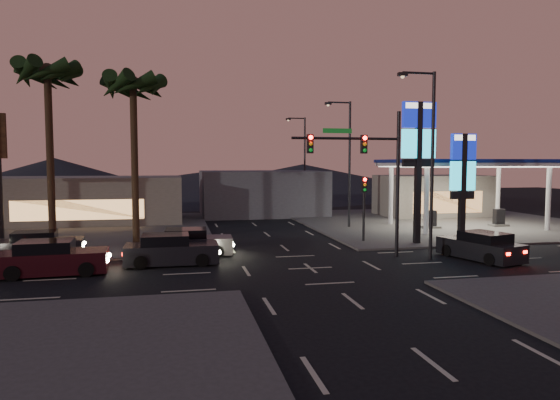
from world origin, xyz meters
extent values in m
plane|color=black|center=(0.00, 0.00, 0.00)|extent=(140.00, 140.00, 0.00)
cube|color=#47443F|center=(16.00, 16.00, 0.06)|extent=(24.00, 24.00, 0.12)
cube|color=#47443F|center=(-16.00, 16.00, 0.06)|extent=(24.00, 24.00, 0.12)
cylinder|color=silver|center=(11.00, 9.00, 2.50)|extent=(0.36, 0.36, 5.00)
cylinder|color=silver|center=(21.00, 9.00, 2.50)|extent=(0.36, 0.36, 5.00)
cylinder|color=silver|center=(11.00, 15.00, 2.50)|extent=(0.36, 0.36, 5.00)
cylinder|color=silver|center=(21.00, 15.00, 2.50)|extent=(0.36, 0.36, 5.00)
cube|color=silver|center=(16.00, 12.00, 5.20)|extent=(12.00, 8.00, 0.50)
cube|color=white|center=(16.00, 12.00, 4.90)|extent=(11.60, 7.60, 0.06)
cube|color=navy|center=(16.00, 12.00, 5.35)|extent=(12.20, 8.20, 0.25)
cube|color=black|center=(13.00, 12.00, 0.80)|extent=(0.80, 0.50, 1.40)
cube|color=black|center=(19.00, 12.00, 0.80)|extent=(0.80, 0.50, 1.40)
cube|color=#726B5B|center=(18.00, 21.00, 2.00)|extent=(10.00, 6.00, 4.00)
cube|color=black|center=(8.50, 5.50, 4.50)|extent=(0.35, 0.35, 9.00)
cube|color=#0D1990|center=(8.50, 5.50, 8.20)|extent=(2.20, 0.30, 1.60)
cube|color=white|center=(8.50, 5.50, 8.75)|extent=(1.98, 0.32, 0.35)
cube|color=#17BADB|center=(8.50, 5.50, 6.40)|extent=(2.20, 0.30, 1.80)
cube|color=black|center=(8.50, 5.50, 5.20)|extent=(2.09, 0.28, 0.50)
cube|color=black|center=(11.00, 4.50, 3.50)|extent=(0.35, 0.35, 7.00)
cube|color=#0D1990|center=(11.00, 4.50, 6.20)|extent=(1.60, 0.30, 1.60)
cube|color=white|center=(11.00, 4.50, 6.75)|extent=(1.44, 0.32, 0.35)
cube|color=#17BADB|center=(11.00, 4.50, 4.40)|extent=(1.60, 0.30, 1.80)
cube|color=black|center=(11.00, 4.50, 3.20)|extent=(1.52, 0.28, 0.50)
cylinder|color=black|center=(5.50, 2.00, 4.00)|extent=(0.20, 0.20, 8.00)
cylinder|color=black|center=(2.50, 2.00, 6.50)|extent=(6.00, 0.14, 0.14)
cube|color=#0C3F14|center=(2.00, 2.00, 6.90)|extent=(1.60, 0.05, 0.25)
cube|color=black|center=(3.50, 2.00, 6.20)|extent=(0.32, 0.25, 1.00)
sphere|color=#FF0C07|center=(3.50, 1.85, 6.53)|extent=(0.22, 0.22, 0.22)
sphere|color=orange|center=(3.50, 1.85, 6.20)|extent=(0.20, 0.20, 0.20)
sphere|color=#0CB226|center=(3.50, 1.85, 5.87)|extent=(0.20, 0.20, 0.20)
cube|color=black|center=(0.50, 2.00, 6.20)|extent=(0.32, 0.25, 1.00)
sphere|color=#FF0C07|center=(0.50, 1.85, 6.53)|extent=(0.22, 0.22, 0.22)
sphere|color=orange|center=(0.50, 1.85, 6.20)|extent=(0.20, 0.20, 0.20)
sphere|color=#0CB226|center=(0.50, 1.85, 5.87)|extent=(0.20, 0.20, 0.20)
cylinder|color=black|center=(5.50, 7.00, 2.00)|extent=(0.16, 0.16, 4.00)
cube|color=black|center=(5.50, 7.00, 3.80)|extent=(0.32, 0.25, 1.00)
sphere|color=#FF0C07|center=(5.50, 6.85, 4.13)|extent=(0.22, 0.22, 0.22)
sphere|color=orange|center=(5.50, 6.85, 3.80)|extent=(0.20, 0.20, 0.20)
sphere|color=#0CB226|center=(5.50, 6.85, 3.47)|extent=(0.20, 0.20, 0.20)
cylinder|color=black|center=(7.00, 1.00, 5.00)|extent=(0.18, 0.18, 10.00)
cylinder|color=black|center=(6.10, 1.00, 9.90)|extent=(1.80, 0.12, 0.12)
cube|color=black|center=(5.20, 1.00, 9.80)|extent=(0.50, 0.25, 0.18)
sphere|color=#FFCC8C|center=(5.20, 1.00, 9.68)|extent=(0.20, 0.20, 0.20)
cylinder|color=black|center=(7.00, 14.00, 5.00)|extent=(0.18, 0.18, 10.00)
cylinder|color=black|center=(6.10, 14.00, 9.90)|extent=(1.80, 0.12, 0.12)
cube|color=black|center=(5.20, 14.00, 9.80)|extent=(0.50, 0.25, 0.18)
sphere|color=#FFCC8C|center=(5.20, 14.00, 9.68)|extent=(0.20, 0.20, 0.20)
cylinder|color=black|center=(7.00, 28.00, 5.00)|extent=(0.18, 0.18, 10.00)
cylinder|color=black|center=(6.10, 28.00, 9.90)|extent=(1.80, 0.12, 0.12)
cube|color=black|center=(5.20, 28.00, 9.80)|extent=(0.50, 0.25, 0.18)
sphere|color=#FFCC8C|center=(5.20, 28.00, 9.68)|extent=(0.20, 0.20, 0.20)
cylinder|color=black|center=(-9.00, 9.50, 5.10)|extent=(0.44, 0.44, 10.20)
sphere|color=black|center=(-9.00, 9.50, 10.20)|extent=(0.90, 0.90, 0.90)
cone|color=black|center=(-7.70, 9.50, 9.90)|extent=(0.90, 2.74, 1.91)
cone|color=black|center=(-8.08, 10.42, 9.90)|extent=(2.57, 2.57, 1.91)
cone|color=black|center=(-9.00, 10.80, 9.90)|extent=(2.74, 0.90, 1.91)
cone|color=black|center=(-9.92, 10.42, 9.90)|extent=(2.57, 2.57, 1.91)
cone|color=black|center=(-10.30, 9.50, 9.90)|extent=(0.90, 2.74, 1.91)
cone|color=black|center=(-9.92, 8.58, 9.90)|extent=(2.57, 2.57, 1.91)
cone|color=black|center=(-9.00, 8.20, 9.90)|extent=(2.74, 0.90, 1.91)
cone|color=black|center=(-8.08, 8.58, 9.90)|extent=(2.57, 2.57, 1.91)
cylinder|color=black|center=(-14.00, 9.50, 5.40)|extent=(0.44, 0.44, 10.80)
sphere|color=black|center=(-14.00, 9.50, 10.80)|extent=(0.90, 0.90, 0.90)
cone|color=black|center=(-12.70, 9.50, 10.50)|extent=(0.90, 2.74, 1.91)
cone|color=black|center=(-13.08, 10.42, 10.50)|extent=(2.57, 2.57, 1.91)
cone|color=black|center=(-14.00, 10.80, 10.50)|extent=(2.74, 0.90, 1.91)
cone|color=black|center=(-14.92, 10.42, 10.50)|extent=(2.57, 2.57, 1.91)
cone|color=black|center=(-15.30, 9.50, 10.50)|extent=(0.90, 2.74, 1.91)
cone|color=black|center=(-14.92, 8.58, 10.50)|extent=(2.57, 2.57, 1.91)
cone|color=black|center=(-14.00, 8.20, 10.50)|extent=(2.74, 0.90, 1.91)
cone|color=black|center=(-13.08, 8.58, 10.50)|extent=(2.57, 2.57, 1.91)
cylinder|color=black|center=(-18.00, 13.00, 3.00)|extent=(0.30, 0.30, 6.00)
cube|color=#726B5B|center=(-14.00, 22.00, 2.00)|extent=(16.00, 8.00, 4.00)
cube|color=#4C4C51|center=(2.00, 26.00, 2.20)|extent=(12.00, 9.00, 4.40)
cone|color=black|center=(-25.00, 60.00, 3.00)|extent=(40.00, 40.00, 6.00)
cone|color=black|center=(15.00, 60.00, 2.50)|extent=(50.00, 50.00, 5.00)
cone|color=black|center=(0.00, 60.00, 2.00)|extent=(60.00, 60.00, 4.00)
cube|color=black|center=(-6.70, 2.35, 0.58)|extent=(4.68, 1.99, 0.96)
cube|color=black|center=(-7.01, 2.35, 1.22)|extent=(2.35, 1.82, 0.69)
cylinder|color=black|center=(-5.20, 3.24, 0.34)|extent=(0.68, 0.26, 0.68)
cylinder|color=black|center=(-5.22, 1.43, 0.34)|extent=(0.68, 0.26, 0.68)
cylinder|color=black|center=(-8.18, 3.26, 0.34)|extent=(0.68, 0.26, 0.68)
cylinder|color=black|center=(-8.19, 1.45, 0.34)|extent=(0.68, 0.26, 0.68)
sphere|color=#FFF2BF|center=(-4.36, 2.97, 0.66)|extent=(0.23, 0.23, 0.23)
sphere|color=#FFF2BF|center=(-4.36, 1.69, 0.66)|extent=(0.23, 0.23, 0.23)
cube|color=#FF140A|center=(-9.03, 3.00, 0.74)|extent=(0.09, 0.27, 0.15)
cube|color=#FF140A|center=(-9.04, 1.72, 0.74)|extent=(0.09, 0.27, 0.15)
cube|color=black|center=(-12.08, 1.11, 0.60)|extent=(4.90, 2.30, 0.98)
cube|color=black|center=(-12.41, 1.09, 1.25)|extent=(2.50, 1.99, 0.71)
cylinder|color=black|center=(-10.62, 2.13, 0.35)|extent=(0.71, 0.30, 0.70)
cylinder|color=black|center=(-10.51, 0.28, 0.35)|extent=(0.71, 0.30, 0.70)
cylinder|color=black|center=(-13.66, 1.95, 0.35)|extent=(0.71, 0.30, 0.70)
cylinder|color=black|center=(-13.55, 0.10, 0.35)|extent=(0.71, 0.30, 0.70)
sphere|color=#FFF2BF|center=(-9.73, 1.91, 0.68)|extent=(0.24, 0.24, 0.24)
sphere|color=#FFF2BF|center=(-9.65, 0.60, 0.68)|extent=(0.24, 0.24, 0.24)
cube|color=#FF140A|center=(-14.51, 1.62, 0.76)|extent=(0.10, 0.28, 0.15)
cube|color=slate|center=(-5.63, 4.71, 0.56)|extent=(4.59, 2.09, 0.92)
cube|color=black|center=(-5.94, 4.72, 1.18)|extent=(2.33, 1.84, 0.67)
cylinder|color=black|center=(-4.16, 5.52, 0.33)|extent=(0.67, 0.27, 0.66)
cylinder|color=black|center=(-4.23, 3.77, 0.33)|extent=(0.67, 0.27, 0.66)
cylinder|color=black|center=(-7.03, 5.64, 0.33)|extent=(0.67, 0.27, 0.66)
cylinder|color=black|center=(-7.10, 3.90, 0.33)|extent=(0.67, 0.27, 0.66)
sphere|color=#FFF2BF|center=(-3.35, 5.23, 0.64)|extent=(0.23, 0.23, 0.23)
sphere|color=#FFF2BF|center=(-3.40, 4.00, 0.64)|extent=(0.23, 0.23, 0.23)
cube|color=#FF140A|center=(-7.86, 5.42, 0.72)|extent=(0.09, 0.26, 0.14)
cube|color=#FF140A|center=(-7.91, 4.19, 0.72)|extent=(0.09, 0.26, 0.14)
cube|color=black|center=(-13.77, 5.79, 0.54)|extent=(4.50, 2.23, 0.89)
cube|color=black|center=(-14.06, 5.76, 1.14)|extent=(2.32, 1.88, 0.64)
cylinder|color=black|center=(-12.47, 6.76, 0.32)|extent=(0.65, 0.30, 0.63)
cylinder|color=black|center=(-12.31, 5.08, 0.32)|extent=(0.65, 0.30, 0.63)
cylinder|color=black|center=(-15.22, 6.49, 0.32)|extent=(0.65, 0.30, 0.63)
cylinder|color=black|center=(-15.06, 4.82, 0.32)|extent=(0.65, 0.30, 0.63)
sphere|color=#FFF2BF|center=(-11.66, 6.58, 0.61)|extent=(0.22, 0.22, 0.22)
sphere|color=#FFF2BF|center=(-11.55, 5.41, 0.61)|extent=(0.22, 0.22, 0.22)
cube|color=black|center=(9.53, 0.31, 0.57)|extent=(3.01, 4.87, 0.93)
cube|color=black|center=(9.61, 0.01, 1.18)|extent=(2.27, 2.64, 0.67)
cylinder|color=black|center=(8.31, 1.47, 0.33)|extent=(0.41, 0.70, 0.66)
cylinder|color=black|center=(10.00, 1.92, 0.33)|extent=(0.41, 0.70, 0.66)
cylinder|color=black|center=(9.05, -1.31, 0.33)|extent=(0.41, 0.70, 0.66)
cylinder|color=black|center=(10.75, -0.86, 0.33)|extent=(0.41, 0.70, 0.66)
cube|color=#FF140A|center=(9.52, -2.04, 0.72)|extent=(0.27, 0.15, 0.14)
cube|color=#FF140A|center=(10.71, -1.72, 0.72)|extent=(0.27, 0.15, 0.14)
camera|label=1|loc=(-6.44, -23.48, 5.18)|focal=32.00mm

